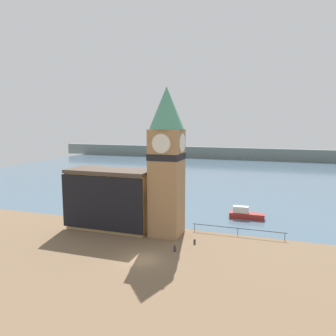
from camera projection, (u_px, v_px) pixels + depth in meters
ground_plane at (143, 260)px, 38.78m from camera, size 160.00×160.00×0.00m
water at (231, 172)px, 106.73m from camera, size 160.00×120.00×0.00m
far_shoreline at (244, 154)px, 143.87m from camera, size 180.00×3.00×5.00m
pier_railing at (238, 229)px, 47.06m from camera, size 13.40×0.08×1.09m
clock_tower at (167, 158)px, 46.08m from camera, size 4.93×4.93×21.05m
pier_building at (110, 199)px, 49.74m from camera, size 13.04×5.54×9.14m
boat_near at (245, 214)px, 55.34m from camera, size 5.78×1.75×2.06m
mooring_bollard_near at (195, 241)px, 43.87m from camera, size 0.31×0.31×0.64m
mooring_bollard_far at (175, 248)px, 41.21m from camera, size 0.31×0.31×0.84m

